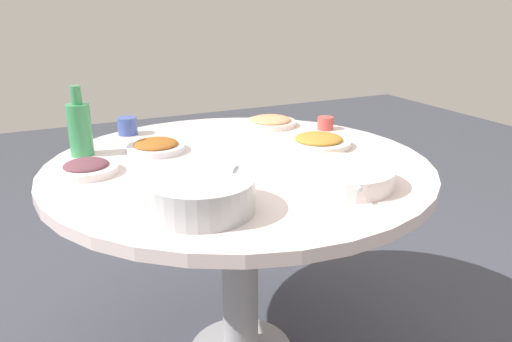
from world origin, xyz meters
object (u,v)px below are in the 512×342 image
Objects in this scene: soup_bowl at (344,177)px; tea_cup_near at (325,123)px; dish_tofu_braise at (319,141)px; dish_eggplant at (86,168)px; tea_cup_far at (127,126)px; green_bottle at (80,128)px; round_dining_table at (239,197)px; rice_bowl at (201,194)px; dish_stirfry at (156,146)px; dish_shrimp at (271,122)px.

soup_bowl is 0.64m from tea_cup_near.
dish_tofu_braise is 1.23× the size of dish_eggplant.
tea_cup_far is (-0.84, -0.44, 0.01)m from soup_bowl.
green_bottle is 0.29m from tea_cup_far.
dish_eggplant is (-0.43, -0.66, -0.01)m from soup_bowl.
dish_eggplant is (-0.06, -0.81, -0.00)m from dish_tofu_braise.
round_dining_table is 5.33× the size of dish_tofu_braise.
soup_bowl is at bearing 89.11° from rice_bowl.
tea_cup_far is (-0.83, -0.01, -0.01)m from rice_bowl.
tea_cup_near is (-0.56, 0.74, -0.02)m from rice_bowl.
soup_bowl is at bearing 35.53° from dish_stirfry.
dish_eggplant is at bearing -152.40° from rice_bowl.
dish_tofu_braise and dish_stirfry have the same top height.
dish_tofu_braise is at bearing 52.01° from tea_cup_far.
soup_bowl is at bearing -28.17° from tea_cup_near.
rice_bowl reaches higher than dish_eggplant.
tea_cup_far is at bearing -127.99° from dish_tofu_braise.
soup_bowl is 1.54× the size of dish_eggplant.
dish_tofu_braise is at bearing 3.32° from dish_shrimp.
green_bottle is 0.95m from tea_cup_near.
rice_bowl is (0.32, -0.25, 0.17)m from round_dining_table.
dish_stirfry is (-0.23, -0.21, 0.14)m from round_dining_table.
dish_stirfry is 1.05× the size of dish_eggplant.
dish_stirfry is at bearing -109.05° from dish_tofu_braise.
dish_eggplant is at bearing -123.22° from soup_bowl.
tea_cup_near reaches higher than dish_stirfry.
dish_shrimp is 2.82× the size of tea_cup_far.
dish_eggplant reaches higher than round_dining_table.
tea_cup_near is at bearing 70.17° from tea_cup_far.
tea_cup_far reaches higher than dish_eggplant.
tea_cup_far is (-0.46, -0.59, 0.02)m from dish_tofu_braise.
round_dining_table is 4.25× the size of soup_bowl.
round_dining_table is at bearing -150.35° from soup_bowl.
tea_cup_far is at bearing 152.19° from dish_eggplant.
rice_bowl is at bearing 0.52° from tea_cup_far.
dish_stirfry reaches higher than dish_eggplant.
tea_cup_near is at bearing 115.64° from round_dining_table.
round_dining_table is at bearing 142.63° from rice_bowl.
dish_shrimp is at bearing -130.85° from tea_cup_near.
dish_stirfry is 3.12× the size of tea_cup_near.
green_bottle is (-0.30, -0.45, 0.22)m from round_dining_table.
dish_tofu_braise reaches higher than dish_eggplant.
tea_cup_far is (-0.27, -0.75, 0.01)m from tea_cup_near.
rice_bowl is at bearing -38.46° from dish_shrimp.
dish_eggplant is 0.46m from tea_cup_far.
tea_cup_near is at bearing 86.00° from green_bottle.
round_dining_table is 0.44m from rice_bowl.
tea_cup_far is (-0.41, 0.21, 0.02)m from dish_eggplant.
dish_stirfry is at bearing -144.47° from soup_bowl.
green_bottle is (-0.07, -0.24, 0.08)m from dish_stirfry.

